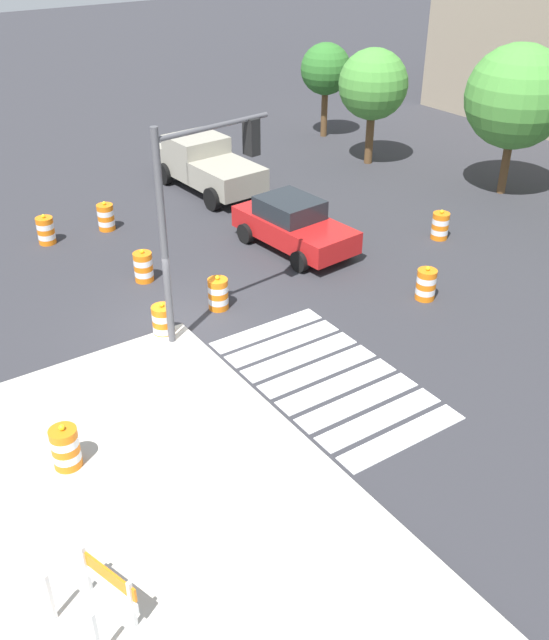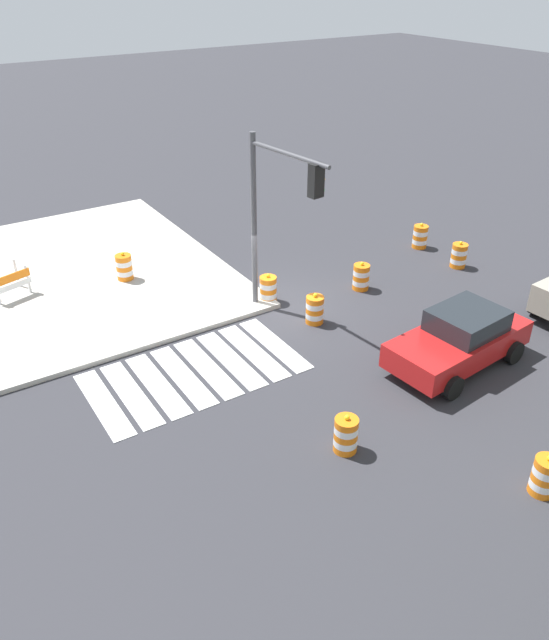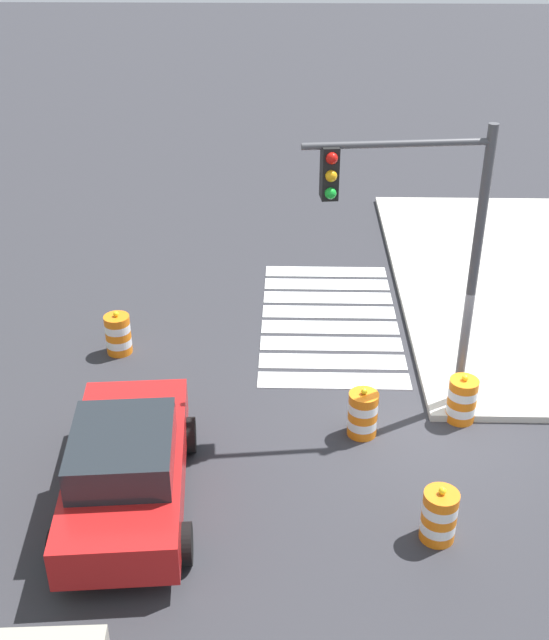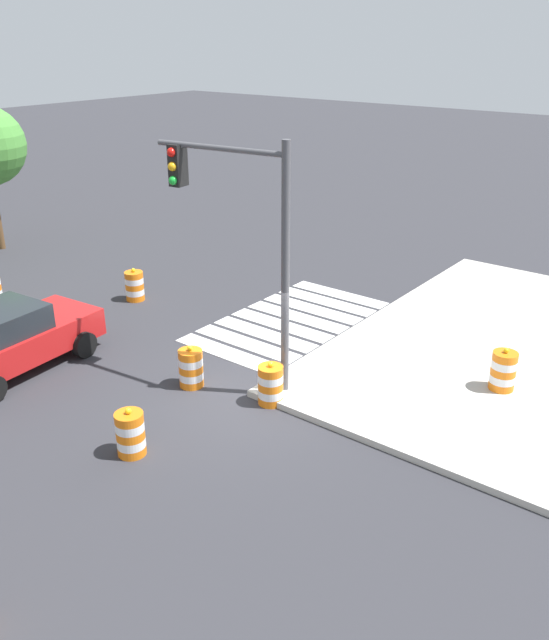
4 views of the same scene
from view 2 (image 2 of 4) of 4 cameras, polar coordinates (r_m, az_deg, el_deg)
ground_plane at (r=20.50m, az=0.55°, el=1.13°), size 120.00×120.00×0.00m
sidewalk_corner at (r=23.51m, az=-20.16°, el=3.40°), size 12.00×12.00×0.15m
crosswalk_stripes at (r=17.52m, az=-7.25°, el=-4.73°), size 5.85×3.20×0.02m
sports_car at (r=18.07m, az=16.55°, el=-1.63°), size 4.45×2.44×1.63m
traffic_barrel_near_corner at (r=19.50m, az=3.69°, el=0.95°), size 0.56×0.56×1.02m
traffic_barrel_crosswalk_end at (r=21.69m, az=7.90°, el=3.91°), size 0.56×0.56×1.02m
traffic_barrel_median_near at (r=20.66m, az=-0.58°, el=2.82°), size 0.56×0.56×1.02m
traffic_barrel_median_far at (r=25.35m, az=13.13°, el=7.41°), size 0.56×0.56×1.02m
traffic_barrel_far_curb at (r=14.82m, az=23.42°, el=-12.93°), size 0.56×0.56×1.02m
traffic_barrel_lane_center at (r=14.73m, az=6.52°, el=-10.34°), size 0.56×0.56×1.02m
traffic_barrel_opposite_curb at (r=24.05m, az=16.46°, el=5.66°), size 0.56×0.56×1.02m
traffic_barrel_on_sidewalk at (r=22.45m, az=-13.54°, el=4.71°), size 0.56×0.56×1.02m
construction_barricade at (r=22.36m, az=-22.99°, el=3.27°), size 1.41×1.11×1.00m
traffic_light_pole at (r=18.24m, az=0.32°, el=10.83°), size 0.70×3.28×5.50m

